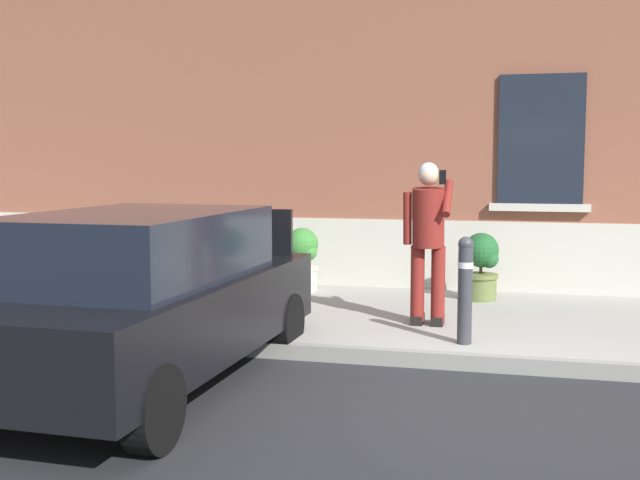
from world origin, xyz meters
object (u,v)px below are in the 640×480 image
bollard_far_left (68,271)px  planter_olive (482,265)px  planter_terracotta (150,250)px  person_on_phone (428,233)px  hatchback_car_black (144,295)px  bollard_near_person (465,286)px  planter_cream (303,258)px

bollard_far_left → planter_olive: size_ratio=1.22×
planter_terracotta → person_on_phone: bearing=-26.4°
bollard_far_left → planter_terracotta: 2.92m
hatchback_car_black → planter_terracotta: hatchback_car_black is taller
hatchback_car_black → bollard_near_person: bearing=32.0°
planter_cream → planter_olive: 2.40m
planter_terracotta → planter_olive: bearing=-4.9°
bollard_near_person → bollard_far_left: bearing=180.0°
person_on_phone → planter_olive: 1.88m
bollard_far_left → planter_terracotta: size_ratio=1.22×
person_on_phone → planter_cream: (-1.91, 1.88, -0.55)m
hatchback_car_black → planter_cream: bearing=87.0°
planter_terracotta → planter_cream: bearing=-6.2°
bollard_far_left → person_on_phone: (3.85, 0.75, 0.44)m
person_on_phone → planter_olive: size_ratio=2.04×
hatchback_car_black → planter_terracotta: bearing=115.9°
person_on_phone → bollard_far_left: bearing=-153.1°
bollard_far_left → planter_olive: 5.00m
hatchback_car_black → bollard_far_left: hatchback_car_black is taller
planter_terracotta → planter_olive: (4.80, -0.41, 0.00)m
hatchback_car_black → planter_terracotta: size_ratio=4.78×
hatchback_car_black → bollard_near_person: (2.57, 1.61, -0.08)m
person_on_phone → planter_cream: size_ratio=2.04×
hatchback_car_black → planter_cream: (0.22, 4.23, -0.18)m
person_on_phone → planter_terracotta: (-4.31, 2.13, -0.55)m
hatchback_car_black → planter_cream: hatchback_car_black is taller
planter_olive → bollard_near_person: bearing=-91.1°
hatchback_car_black → planter_olive: bearing=57.3°
bollard_near_person → bollard_far_left: same height
planter_terracotta → bollard_near_person: bearing=-31.2°
hatchback_car_black → planter_cream: 4.24m
planter_terracotta → planter_olive: same height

